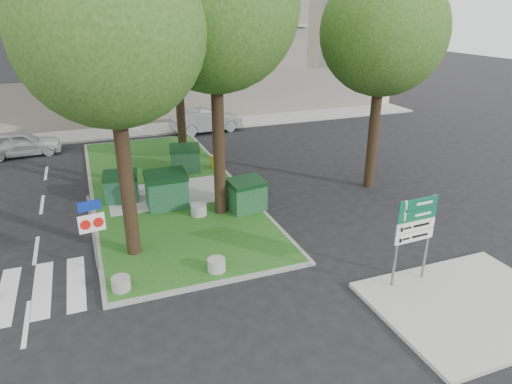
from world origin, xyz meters
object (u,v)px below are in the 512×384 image
bollard_mid (199,210)px  car_silver (207,120)px  car_white (21,143)px  bollard_right (216,265)px  tree_street_right (386,19)px  dumpster_c (185,159)px  tree_median_mid (111,19)px  dumpster_d (247,195)px  traffic_sign_pole (92,224)px  tree_median_near_left (110,11)px  dumpster_b (167,190)px  directional_sign (415,227)px  bollard_left (121,283)px  dumpster_a (121,187)px  litter_bin (214,162)px

bollard_mid → car_silver: bearing=73.3°
car_silver → car_white: bearing=89.8°
bollard_right → car_silver: 16.83m
tree_street_right → dumpster_c: size_ratio=6.50×
tree_median_mid → dumpster_d: 8.76m
dumpster_d → traffic_sign_pole: (-5.64, -2.44, 0.86)m
bollard_mid → car_silver: 12.82m
tree_median_mid → car_silver: (5.74, 7.74, -6.23)m
tree_median_near_left → dumpster_b: (1.60, 3.15, -6.49)m
tree_street_right → directional_sign: 9.40m
bollard_left → car_white: car_white is taller
tree_median_mid → bollard_mid: size_ratio=16.74×
tree_street_right → directional_sign: (-3.48, -7.06, -5.15)m
tree_median_near_left → tree_median_mid: 6.53m
bollard_mid → traffic_sign_pole: (-3.78, -2.64, 1.26)m
dumpster_a → tree_median_near_left: bearing=-81.8°
dumpster_c → tree_median_near_left: bearing=-103.8°
dumpster_d → bollard_mid: 1.91m
traffic_sign_pole → bollard_right: bearing=-31.2°
tree_street_right → traffic_sign_pole: (-11.73, -3.17, -5.39)m
traffic_sign_pole → dumpster_b: bearing=45.1°
dumpster_c → tree_median_mid: bearing=-158.6°
dumpster_c → bollard_right: (-1.13, -9.06, -0.43)m
tree_street_right → dumpster_d: 8.75m
bollard_right → car_white: bearing=113.2°
tree_median_near_left → car_silver: bearing=66.4°
tree_median_near_left → dumpster_b: tree_median_near_left is taller
tree_street_right → dumpster_d: tree_street_right is taller
tree_median_near_left → bollard_right: (2.07, -2.06, -7.01)m
car_white → car_silver: bearing=-86.8°
dumpster_d → directional_sign: 6.93m
tree_median_mid → traffic_sign_pole: tree_median_mid is taller
dumpster_d → car_silver: bearing=72.3°
dumpster_c → dumpster_d: dumpster_c is taller
tree_median_mid → car_white: 10.24m
bollard_right → bollard_mid: bollard_mid is taller
dumpster_d → car_silver: car_silver is taller
bollard_left → directional_sign: bearing=-18.0°
tree_street_right → traffic_sign_pole: tree_street_right is taller
bollard_mid → litter_bin: size_ratio=0.94×
dumpster_b → tree_street_right: bearing=-4.8°
directional_sign → litter_bin: bearing=99.2°
dumpster_b → car_white: dumpster_b is taller
dumpster_c → litter_bin: 1.45m
dumpster_c → bollard_left: dumpster_c is taller
bollard_left → car_silver: size_ratio=0.11×
tree_median_near_left → tree_street_right: size_ratio=1.05×
tree_median_mid → bollard_right: (1.57, -8.56, -6.67)m
tree_street_right → litter_bin: bearing=142.7°
tree_median_near_left → car_white: size_ratio=2.63×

